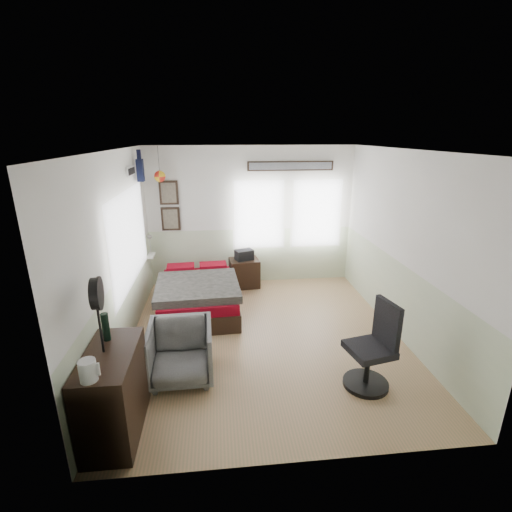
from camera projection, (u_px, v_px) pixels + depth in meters
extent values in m
cube|color=#977D55|center=(265.00, 337.00, 5.56)|extent=(4.00, 4.50, 0.01)
cube|color=silver|center=(251.00, 217.00, 7.26)|extent=(4.00, 0.02, 2.70)
cube|color=silver|center=(302.00, 334.00, 3.01)|extent=(4.00, 0.02, 2.70)
cube|color=silver|center=(118.00, 256.00, 4.94)|extent=(0.02, 4.50, 2.70)
cube|color=silver|center=(404.00, 247.00, 5.34)|extent=(0.02, 4.50, 2.70)
cube|color=white|center=(267.00, 150.00, 4.71)|extent=(4.00, 4.50, 0.02)
cube|color=beige|center=(251.00, 256.00, 7.51)|extent=(4.00, 0.01, 1.10)
cube|color=beige|center=(125.00, 310.00, 5.19)|extent=(0.01, 4.50, 1.10)
cube|color=beige|center=(396.00, 297.00, 5.59)|extent=(0.01, 4.50, 1.10)
cube|color=silver|center=(129.00, 238.00, 5.43)|extent=(0.03, 2.20, 1.35)
cube|color=silver|center=(259.00, 214.00, 7.22)|extent=(0.95, 0.03, 1.30)
cube|color=silver|center=(317.00, 213.00, 7.34)|extent=(0.95, 0.03, 1.30)
cube|color=black|center=(171.00, 219.00, 7.07)|extent=(0.35, 0.03, 0.45)
cube|color=black|center=(169.00, 193.00, 6.92)|extent=(0.35, 0.03, 0.45)
cube|color=#7F7259|center=(171.00, 219.00, 7.06)|extent=(0.27, 0.01, 0.37)
cube|color=#7F7259|center=(169.00, 193.00, 6.90)|extent=(0.27, 0.01, 0.37)
cube|color=black|center=(291.00, 166.00, 7.00)|extent=(1.65, 0.03, 0.18)
cube|color=gray|center=(291.00, 166.00, 6.98)|extent=(1.58, 0.01, 0.13)
cube|color=white|center=(131.00, 171.00, 5.71)|extent=(0.02, 0.48, 0.14)
sphere|color=red|center=(160.00, 176.00, 6.55)|extent=(0.20, 0.20, 0.20)
cube|color=black|center=(198.00, 302.00, 6.36)|extent=(1.37, 1.88, 0.29)
cube|color=maroon|center=(198.00, 290.00, 6.29)|extent=(1.33, 1.84, 0.16)
cube|color=#5E5B53|center=(197.00, 287.00, 6.06)|extent=(1.40, 1.34, 0.13)
cube|color=maroon|center=(183.00, 268.00, 6.90)|extent=(0.52, 0.34, 0.13)
cube|color=maroon|center=(215.00, 267.00, 6.96)|extent=(0.52, 0.34, 0.13)
cube|color=black|center=(114.00, 393.00, 3.68)|extent=(0.48, 1.00, 0.90)
imported|color=#515151|center=(181.00, 352.00, 4.53)|extent=(0.79, 0.81, 0.72)
cube|color=black|center=(244.00, 273.00, 7.33)|extent=(0.61, 0.51, 0.56)
cylinder|color=black|center=(365.00, 383.00, 4.48)|extent=(0.54, 0.54, 0.05)
cylinder|color=black|center=(367.00, 367.00, 4.41)|extent=(0.06, 0.06, 0.42)
cube|color=#242327|center=(369.00, 349.00, 4.33)|extent=(0.57, 0.57, 0.08)
cube|color=#242327|center=(387.00, 323.00, 4.30)|extent=(0.15, 0.44, 0.54)
cylinder|color=silver|center=(88.00, 371.00, 3.12)|extent=(0.15, 0.15, 0.20)
cube|color=silver|center=(98.00, 369.00, 3.13)|extent=(0.02, 0.02, 0.12)
cylinder|color=black|center=(106.00, 327.00, 3.73)|extent=(0.07, 0.07, 0.30)
cylinder|color=black|center=(100.00, 324.00, 3.48)|extent=(0.02, 0.02, 0.59)
cylinder|color=black|center=(95.00, 294.00, 3.38)|extent=(0.09, 0.30, 0.30)
cylinder|color=black|center=(100.00, 293.00, 3.38)|extent=(0.06, 0.32, 0.32)
cube|color=black|center=(244.00, 255.00, 7.21)|extent=(0.39, 0.32, 0.20)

